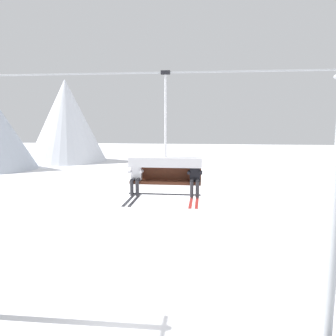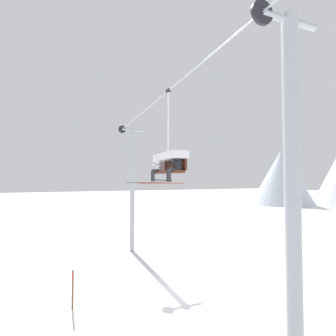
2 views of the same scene
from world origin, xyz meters
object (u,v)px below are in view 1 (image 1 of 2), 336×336
skier_black (195,177)px  chairlift_chair (166,165)px  lift_tower_far (336,206)px  skier_white (136,176)px

skier_black → chairlift_chair: bearing=166.8°
lift_tower_far → skier_black: size_ratio=5.52×
lift_tower_far → skier_black: lift_tower_far is taller
lift_tower_far → skier_black: bearing=-168.6°
lift_tower_far → chairlift_chair: (-5.57, -0.71, 1.37)m
skier_white → skier_black: bearing=0.0°
chairlift_chair → skier_white: chairlift_chair is taller
skier_white → skier_black: size_ratio=1.00×
chairlift_chair → skier_white: bearing=-166.8°
lift_tower_far → skier_white: lift_tower_far is taller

